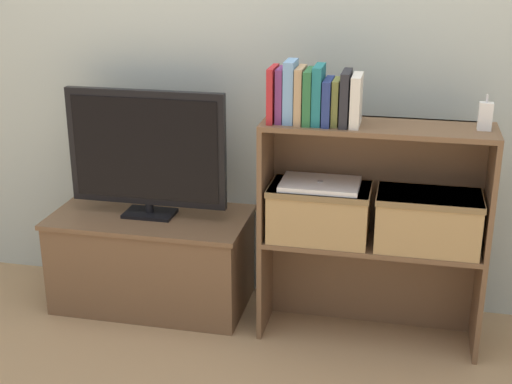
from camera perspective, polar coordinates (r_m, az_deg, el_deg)
ground_plane at (r=3.06m, az=-0.56°, el=-11.62°), size 16.00×16.00×0.00m
wall_back at (r=3.09m, az=1.36°, el=12.47°), size 10.00×0.05×2.40m
tv_stand at (r=3.27m, az=-8.29°, el=-5.33°), size 0.87×0.45×0.43m
tv at (r=3.09m, az=-8.77°, el=3.28°), size 0.70×0.14×0.56m
bookshelf_lower_tier at (r=3.04m, az=9.11°, el=-6.22°), size 0.89×0.27×0.44m
bookshelf_upper_tier at (r=2.87m, az=9.61°, el=2.09°), size 0.89×0.27×0.48m
book_crimson at (r=2.75m, az=1.35°, el=7.84°), size 0.02×0.15×0.21m
book_plum at (r=2.75m, az=2.01°, el=7.77°), size 0.03×0.12×0.21m
book_skyblue at (r=2.74m, az=2.77°, el=8.03°), size 0.04×0.12×0.24m
book_tan at (r=2.74m, az=3.56°, el=7.75°), size 0.03×0.14×0.21m
book_forest at (r=2.73m, az=4.28°, el=7.63°), size 0.03×0.15×0.21m
book_teal at (r=2.73m, az=5.01°, el=7.76°), size 0.03×0.14×0.22m
book_navy at (r=2.73m, az=5.78°, el=7.20°), size 0.03×0.15×0.17m
book_olive at (r=2.72m, az=6.43°, el=7.17°), size 0.02×0.12×0.17m
book_charcoal at (r=2.72m, az=7.18°, el=7.45°), size 0.03×0.16×0.21m
book_ivory at (r=2.72m, az=8.03°, el=7.27°), size 0.04×0.15×0.19m
baby_monitor at (r=2.76m, az=17.87°, el=5.79°), size 0.05×0.04×0.13m
storage_basket_left at (r=2.88m, az=5.09°, el=-1.44°), size 0.40×0.24×0.22m
storage_basket_right at (r=2.86m, az=13.58°, el=-2.07°), size 0.40×0.24×0.22m
laptop at (r=2.84m, az=5.15°, el=0.64°), size 0.31×0.21×0.02m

